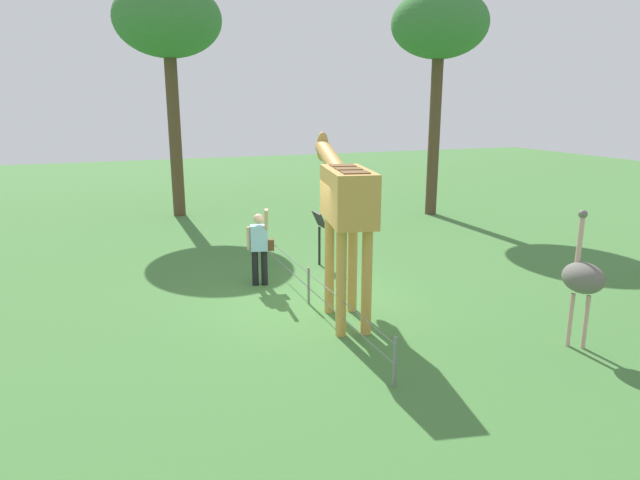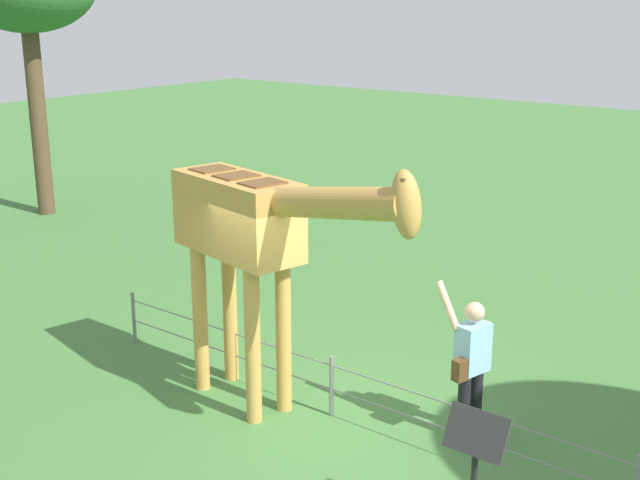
% 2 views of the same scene
% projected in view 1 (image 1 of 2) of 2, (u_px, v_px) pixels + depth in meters
% --- Properties ---
extents(ground_plane, '(60.00, 60.00, 0.00)m').
position_uv_depth(ground_plane, '(317.00, 303.00, 10.99)').
color(ground_plane, '#427538').
extents(giraffe, '(3.72, 1.23, 3.28)m').
position_uv_depth(giraffe, '(344.00, 200.00, 9.79)').
color(giraffe, '#C69347').
rests_on(giraffe, ground_plane).
extents(visitor, '(0.63, 0.59, 1.77)m').
position_uv_depth(visitor, '(260.00, 245.00, 11.85)').
color(visitor, black).
rests_on(visitor, ground_plane).
extents(ostrich, '(0.70, 0.56, 2.25)m').
position_uv_depth(ostrich, '(583.00, 278.00, 8.74)').
color(ostrich, '#CC9E93').
rests_on(ostrich, ground_plane).
extents(tree_east, '(3.20, 3.20, 7.49)m').
position_uv_depth(tree_east, '(439.00, 28.00, 18.20)').
color(tree_east, brown).
rests_on(tree_east, ground_plane).
extents(tree_northeast, '(3.48, 3.48, 7.70)m').
position_uv_depth(tree_northeast, '(168.00, 23.00, 17.95)').
color(tree_northeast, brown).
rests_on(tree_northeast, ground_plane).
extents(info_sign, '(0.56, 0.21, 1.32)m').
position_uv_depth(info_sign, '(319.00, 227.00, 13.33)').
color(info_sign, black).
rests_on(info_sign, ground_plane).
extents(wire_fence, '(7.05, 0.05, 0.75)m').
position_uv_depth(wire_fence, '(309.00, 284.00, 10.83)').
color(wire_fence, slate).
rests_on(wire_fence, ground_plane).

